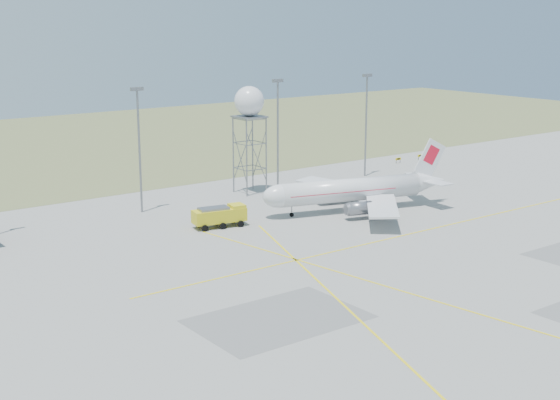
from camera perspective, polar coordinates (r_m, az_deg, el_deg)
ground at (r=87.56m, az=16.67°, el=-8.32°), size 400.00×400.00×0.00m
grass_strip at (r=201.31m, az=-17.15°, el=3.69°), size 400.00×120.00×0.03m
mast_b at (r=128.18m, az=-10.27°, el=4.37°), size 2.20×0.50×20.50m
mast_c at (r=142.79m, az=-0.16°, el=5.47°), size 2.20×0.50×20.50m
mast_d at (r=156.84m, az=6.33°, el=6.09°), size 2.20×0.50×20.50m
taxi_sign_near at (r=173.55m, az=8.65°, el=2.97°), size 1.60×0.17×1.20m
taxi_sign_far at (r=178.55m, az=10.23°, el=3.20°), size 1.60×0.17×1.20m
airliner_main at (r=129.15m, az=5.36°, el=0.72°), size 32.98×31.31×11.37m
radar_tower at (r=140.87m, az=-2.24°, el=4.88°), size 5.37×5.37×19.42m
fire_truck at (r=119.44m, az=-4.36°, el=-1.24°), size 8.57×4.51×3.28m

